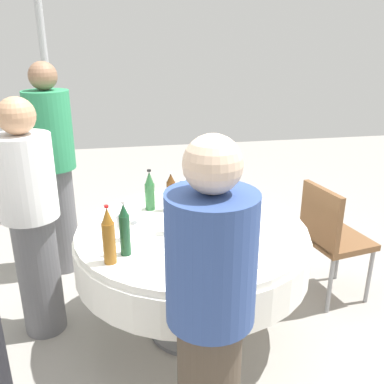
{
  "coord_description": "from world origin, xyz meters",
  "views": [
    {
      "loc": [
        -2.26,
        0.42,
        1.82
      ],
      "look_at": [
        0.0,
        0.0,
        0.97
      ],
      "focal_mm": 39.19,
      "sensor_mm": 36.0,
      "label": 1
    }
  ],
  "objects_px": {
    "bottle_dark_green_east": "(125,230)",
    "plate_far": "(253,257)",
    "wine_glass_mid": "(222,222)",
    "wine_glass_east": "(135,209)",
    "bottle_dark_green_near": "(189,210)",
    "bottle_dark_green_right": "(195,245)",
    "wine_glass_north": "(184,184)",
    "chair_east": "(330,234)",
    "wine_glass_far": "(170,218)",
    "person_west": "(31,219)",
    "wine_glass_near": "(122,221)",
    "bottle_brown_west": "(171,193)",
    "bottle_green_north": "(237,199)",
    "plate_inner": "(209,205)",
    "person_right": "(54,168)",
    "bottle_amber_mid": "(109,237)",
    "person_mid": "(210,319)",
    "dining_table": "(192,249)",
    "bottle_green_front": "(150,191)"
  },
  "relations": [
    {
      "from": "bottle_brown_west",
      "to": "bottle_amber_mid",
      "type": "height_order",
      "value": "bottle_amber_mid"
    },
    {
      "from": "bottle_brown_west",
      "to": "bottle_green_front",
      "type": "distance_m",
      "value": 0.14
    },
    {
      "from": "bottle_green_north",
      "to": "wine_glass_east",
      "type": "distance_m",
      "value": 0.63
    },
    {
      "from": "bottle_green_front",
      "to": "person_right",
      "type": "height_order",
      "value": "person_right"
    },
    {
      "from": "bottle_green_north",
      "to": "chair_east",
      "type": "relative_size",
      "value": 0.32
    },
    {
      "from": "wine_glass_far",
      "to": "bottle_dark_green_right",
      "type": "bearing_deg",
      "value": -169.85
    },
    {
      "from": "bottle_dark_green_right",
      "to": "wine_glass_mid",
      "type": "relative_size",
      "value": 1.6
    },
    {
      "from": "bottle_dark_green_east",
      "to": "person_right",
      "type": "relative_size",
      "value": 0.18
    },
    {
      "from": "bottle_brown_west",
      "to": "bottle_dark_green_east",
      "type": "bearing_deg",
      "value": 150.01
    },
    {
      "from": "bottle_dark_green_near",
      "to": "bottle_dark_green_right",
      "type": "bearing_deg",
      "value": 173.78
    },
    {
      "from": "wine_glass_mid",
      "to": "wine_glass_east",
      "type": "height_order",
      "value": "wine_glass_mid"
    },
    {
      "from": "bottle_green_north",
      "to": "plate_inner",
      "type": "bearing_deg",
      "value": 28.62
    },
    {
      "from": "wine_glass_north",
      "to": "chair_east",
      "type": "height_order",
      "value": "wine_glass_north"
    },
    {
      "from": "wine_glass_near",
      "to": "person_west",
      "type": "xyz_separation_m",
      "value": [
        0.28,
        0.54,
        -0.06
      ]
    },
    {
      "from": "dining_table",
      "to": "chair_east",
      "type": "xyz_separation_m",
      "value": [
        0.18,
        -1.03,
        -0.07
      ]
    },
    {
      "from": "bottle_amber_mid",
      "to": "wine_glass_north",
      "type": "relative_size",
      "value": 2.32
    },
    {
      "from": "dining_table",
      "to": "bottle_dark_green_east",
      "type": "bearing_deg",
      "value": 122.77
    },
    {
      "from": "bottle_brown_west",
      "to": "wine_glass_mid",
      "type": "relative_size",
      "value": 1.65
    },
    {
      "from": "wine_glass_near",
      "to": "wine_glass_east",
      "type": "height_order",
      "value": "wine_glass_near"
    },
    {
      "from": "bottle_dark_green_east",
      "to": "wine_glass_north",
      "type": "xyz_separation_m",
      "value": [
        0.77,
        -0.44,
        -0.04
      ]
    },
    {
      "from": "bottle_brown_west",
      "to": "plate_inner",
      "type": "distance_m",
      "value": 0.28
    },
    {
      "from": "wine_glass_mid",
      "to": "person_mid",
      "type": "height_order",
      "value": "person_mid"
    },
    {
      "from": "bottle_dark_green_near",
      "to": "wine_glass_east",
      "type": "relative_size",
      "value": 2.07
    },
    {
      "from": "bottle_dark_green_near",
      "to": "wine_glass_near",
      "type": "bearing_deg",
      "value": 100.45
    },
    {
      "from": "wine_glass_east",
      "to": "chair_east",
      "type": "distance_m",
      "value": 1.39
    },
    {
      "from": "person_west",
      "to": "person_mid",
      "type": "bearing_deg",
      "value": -132.08
    },
    {
      "from": "bottle_brown_west",
      "to": "wine_glass_mid",
      "type": "xyz_separation_m",
      "value": [
        -0.49,
        -0.22,
        -0.01
      ]
    },
    {
      "from": "bottle_green_front",
      "to": "bottle_amber_mid",
      "type": "relative_size",
      "value": 0.88
    },
    {
      "from": "wine_glass_north",
      "to": "wine_glass_near",
      "type": "bearing_deg",
      "value": 143.13
    },
    {
      "from": "wine_glass_far",
      "to": "person_west",
      "type": "relative_size",
      "value": 0.09
    },
    {
      "from": "wine_glass_far",
      "to": "person_mid",
      "type": "height_order",
      "value": "person_mid"
    },
    {
      "from": "wine_glass_north",
      "to": "bottle_green_north",
      "type": "bearing_deg",
      "value": -148.93
    },
    {
      "from": "person_west",
      "to": "dining_table",
      "type": "bearing_deg",
      "value": -90.0
    },
    {
      "from": "wine_glass_north",
      "to": "chair_east",
      "type": "xyz_separation_m",
      "value": [
        -0.33,
        -0.99,
        -0.32
      ]
    },
    {
      "from": "dining_table",
      "to": "person_west",
      "type": "xyz_separation_m",
      "value": [
        0.19,
        0.95,
        0.2
      ]
    },
    {
      "from": "person_mid",
      "to": "person_right",
      "type": "bearing_deg",
      "value": -61.12
    },
    {
      "from": "plate_inner",
      "to": "bottle_dark_green_east",
      "type": "bearing_deg",
      "value": 134.38
    },
    {
      "from": "bottle_brown_west",
      "to": "bottle_dark_green_near",
      "type": "height_order",
      "value": "bottle_dark_green_near"
    },
    {
      "from": "bottle_dark_green_near",
      "to": "person_right",
      "type": "xyz_separation_m",
      "value": [
        1.0,
        0.88,
        0.01
      ]
    },
    {
      "from": "bottle_dark_green_right",
      "to": "dining_table",
      "type": "bearing_deg",
      "value": -8.69
    },
    {
      "from": "bottle_dark_green_east",
      "to": "bottle_amber_mid",
      "type": "bearing_deg",
      "value": 131.66
    },
    {
      "from": "bottle_dark_green_east",
      "to": "wine_glass_east",
      "type": "xyz_separation_m",
      "value": [
        0.39,
        -0.08,
        -0.05
      ]
    },
    {
      "from": "bottle_dark_green_east",
      "to": "plate_far",
      "type": "relative_size",
      "value": 1.45
    },
    {
      "from": "dining_table",
      "to": "bottle_amber_mid",
      "type": "bearing_deg",
      "value": 124.41
    },
    {
      "from": "bottle_dark_green_near",
      "to": "plate_far",
      "type": "distance_m",
      "value": 0.5
    },
    {
      "from": "bottle_dark_green_near",
      "to": "person_right",
      "type": "distance_m",
      "value": 1.33
    },
    {
      "from": "bottle_amber_mid",
      "to": "wine_glass_near",
      "type": "distance_m",
      "value": 0.26
    },
    {
      "from": "bottle_dark_green_right",
      "to": "wine_glass_north",
      "type": "xyz_separation_m",
      "value": [
        0.96,
        -0.11,
        -0.02
      ]
    },
    {
      "from": "plate_far",
      "to": "bottle_amber_mid",
      "type": "bearing_deg",
      "value": 82.46
    },
    {
      "from": "person_right",
      "to": "chair_east",
      "type": "distance_m",
      "value": 2.12
    }
  ]
}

